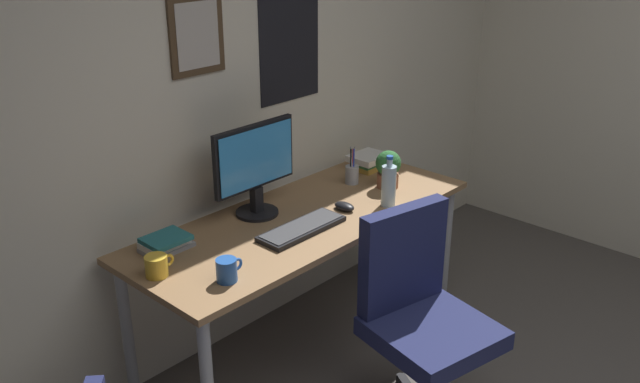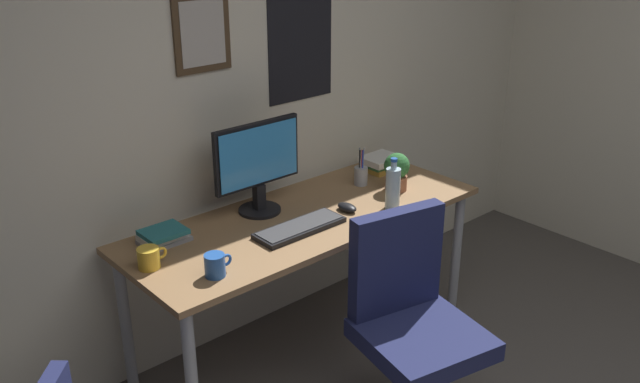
% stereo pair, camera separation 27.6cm
% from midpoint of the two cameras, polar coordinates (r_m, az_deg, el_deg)
% --- Properties ---
extents(wall_back, '(4.40, 0.10, 2.60)m').
position_cam_midpoint_polar(wall_back, '(3.30, -8.75, 9.00)').
color(wall_back, beige).
rests_on(wall_back, ground_plane).
extents(desk, '(1.75, 0.67, 0.74)m').
position_cam_midpoint_polar(desk, '(3.21, -3.79, -3.33)').
color(desk, '#936D47').
rests_on(desk, ground_plane).
extents(office_chair, '(0.58, 0.58, 0.95)m').
position_cam_midpoint_polar(office_chair, '(2.87, 5.63, -9.94)').
color(office_chair, '#1E234C').
rests_on(office_chair, ground_plane).
extents(monitor, '(0.46, 0.20, 0.43)m').
position_cam_midpoint_polar(monitor, '(3.12, -7.99, 2.09)').
color(monitor, black).
rests_on(monitor, desk).
extents(keyboard, '(0.43, 0.15, 0.03)m').
position_cam_midpoint_polar(keyboard, '(3.02, -4.15, -3.15)').
color(keyboard, black).
rests_on(keyboard, desk).
extents(computer_mouse, '(0.06, 0.11, 0.04)m').
position_cam_midpoint_polar(computer_mouse, '(3.22, -0.40, -1.30)').
color(computer_mouse, black).
rests_on(computer_mouse, desk).
extents(water_bottle, '(0.07, 0.07, 0.25)m').
position_cam_midpoint_polar(water_bottle, '(3.24, 3.35, 0.51)').
color(water_bottle, silver).
rests_on(water_bottle, desk).
extents(coffee_mug_near, '(0.13, 0.09, 0.09)m').
position_cam_midpoint_polar(coffee_mug_near, '(2.76, -16.32, -6.05)').
color(coffee_mug_near, yellow).
rests_on(coffee_mug_near, desk).
extents(coffee_mug_far, '(0.12, 0.08, 0.09)m').
position_cam_midpoint_polar(coffee_mug_far, '(2.66, -10.76, -6.53)').
color(coffee_mug_far, '#2659B2').
rests_on(coffee_mug_far, desk).
extents(potted_plant, '(0.13, 0.13, 0.20)m').
position_cam_midpoint_polar(potted_plant, '(3.45, 3.44, 1.94)').
color(potted_plant, brown).
rests_on(potted_plant, desk).
extents(pen_cup, '(0.07, 0.07, 0.20)m').
position_cam_midpoint_polar(pen_cup, '(3.51, 0.44, 1.48)').
color(pen_cup, '#9EA0A5').
rests_on(pen_cup, desk).
extents(book_stack_left, '(0.22, 0.16, 0.08)m').
position_cam_midpoint_polar(book_stack_left, '(3.72, 2.01, 2.51)').
color(book_stack_left, gold).
rests_on(book_stack_left, desk).
extents(book_stack_right, '(0.21, 0.15, 0.06)m').
position_cam_midpoint_polar(book_stack_right, '(2.95, -15.43, -4.22)').
color(book_stack_right, gray).
rests_on(book_stack_right, desk).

